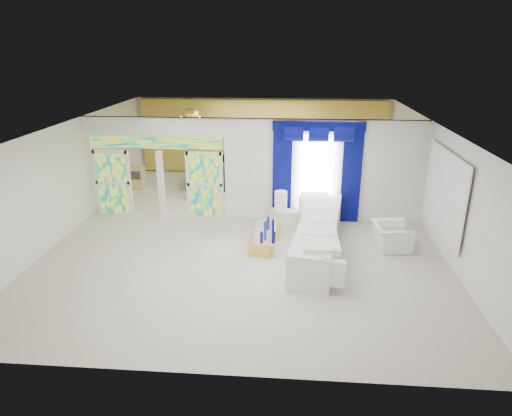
# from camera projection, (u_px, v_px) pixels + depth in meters

# --- Properties ---
(floor) EXTENTS (12.00, 12.00, 0.00)m
(floor) POSITION_uv_depth(u_px,v_px,m) (249.00, 229.00, 12.79)
(floor) COLOR #B7AF9E
(floor) RESTS_ON ground
(dividing_wall) EXTENTS (5.70, 0.18, 3.00)m
(dividing_wall) POSITION_uv_depth(u_px,v_px,m) (325.00, 171.00, 13.04)
(dividing_wall) COLOR white
(dividing_wall) RESTS_ON ground
(dividing_header) EXTENTS (4.30, 0.18, 0.55)m
(dividing_header) POSITION_uv_depth(u_px,v_px,m) (154.00, 127.00, 12.99)
(dividing_header) COLOR white
(dividing_header) RESTS_ON dividing_wall
(stained_panel_left) EXTENTS (0.95, 0.04, 2.00)m
(stained_panel_left) POSITION_uv_depth(u_px,v_px,m) (113.00, 182.00, 13.69)
(stained_panel_left) COLOR #994C3F
(stained_panel_left) RESTS_ON ground
(stained_panel_right) EXTENTS (0.95, 0.04, 2.00)m
(stained_panel_right) POSITION_uv_depth(u_px,v_px,m) (205.00, 184.00, 13.48)
(stained_panel_right) COLOR #994C3F
(stained_panel_right) RESTS_ON ground
(stained_transom) EXTENTS (4.00, 0.05, 0.35)m
(stained_transom) POSITION_uv_depth(u_px,v_px,m) (155.00, 143.00, 13.16)
(stained_transom) COLOR #994C3F
(stained_transom) RESTS_ON dividing_header
(window_pane) EXTENTS (1.00, 0.02, 2.30)m
(window_pane) POSITION_uv_depth(u_px,v_px,m) (317.00, 173.00, 12.99)
(window_pane) COLOR white
(window_pane) RESTS_ON dividing_wall
(blue_drape_left) EXTENTS (0.55, 0.10, 2.80)m
(blue_drape_left) POSITION_uv_depth(u_px,v_px,m) (282.00, 175.00, 13.05)
(blue_drape_left) COLOR #04054B
(blue_drape_left) RESTS_ON ground
(blue_drape_right) EXTENTS (0.55, 0.10, 2.80)m
(blue_drape_right) POSITION_uv_depth(u_px,v_px,m) (351.00, 176.00, 12.90)
(blue_drape_right) COLOR #04054B
(blue_drape_right) RESTS_ON ground
(blue_pelmet) EXTENTS (2.60, 0.12, 0.25)m
(blue_pelmet) POSITION_uv_depth(u_px,v_px,m) (319.00, 126.00, 12.48)
(blue_pelmet) COLOR #04054B
(blue_pelmet) RESTS_ON dividing_wall
(wall_mirror) EXTENTS (0.04, 2.70, 1.90)m
(wall_mirror) POSITION_uv_depth(u_px,v_px,m) (445.00, 193.00, 10.95)
(wall_mirror) COLOR white
(wall_mirror) RESTS_ON ground
(gold_curtains) EXTENTS (9.70, 0.12, 2.90)m
(gold_curtains) POSITION_uv_depth(u_px,v_px,m) (263.00, 137.00, 17.79)
(gold_curtains) COLOR gold
(gold_curtains) RESTS_ON ground
(white_sofa) EXTENTS (1.55, 4.41, 0.82)m
(white_sofa) POSITION_uv_depth(u_px,v_px,m) (318.00, 236.00, 11.34)
(white_sofa) COLOR white
(white_sofa) RESTS_ON ground
(coffee_table) EXTENTS (0.78, 1.69, 0.36)m
(coffee_table) POSITION_uv_depth(u_px,v_px,m) (265.00, 238.00, 11.80)
(coffee_table) COLOR gold
(coffee_table) RESTS_ON ground
(console_table) EXTENTS (1.26, 0.46, 0.41)m
(console_table) POSITION_uv_depth(u_px,v_px,m) (291.00, 217.00, 13.11)
(console_table) COLOR silver
(console_table) RESTS_ON ground
(table_lamp) EXTENTS (0.36, 0.36, 0.58)m
(table_lamp) POSITION_uv_depth(u_px,v_px,m) (281.00, 201.00, 12.96)
(table_lamp) COLOR white
(table_lamp) RESTS_ON console_table
(armchair) EXTENTS (0.96, 1.07, 0.65)m
(armchair) POSITION_uv_depth(u_px,v_px,m) (392.00, 236.00, 11.52)
(armchair) COLOR white
(armchair) RESTS_ON ground
(grand_piano) EXTENTS (1.39, 1.82, 0.92)m
(grand_piano) POSITION_uv_depth(u_px,v_px,m) (210.00, 173.00, 16.69)
(grand_piano) COLOR black
(grand_piano) RESTS_ON ground
(piano_bench) EXTENTS (0.95, 0.37, 0.32)m
(piano_bench) POSITION_uv_depth(u_px,v_px,m) (202.00, 194.00, 15.29)
(piano_bench) COLOR black
(piano_bench) RESTS_ON ground
(tv_console) EXTENTS (0.58, 0.53, 0.81)m
(tv_console) POSITION_uv_depth(u_px,v_px,m) (136.00, 177.00, 16.31)
(tv_console) COLOR tan
(tv_console) RESTS_ON ground
(chandelier) EXTENTS (0.60, 0.60, 0.60)m
(chandelier) POSITION_uv_depth(u_px,v_px,m) (191.00, 117.00, 15.22)
(chandelier) COLOR gold
(chandelier) RESTS_ON ceiling
(decanters) EXTENTS (0.19, 1.19, 0.26)m
(decanters) POSITION_uv_depth(u_px,v_px,m) (265.00, 228.00, 11.72)
(decanters) COLOR navy
(decanters) RESTS_ON coffee_table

